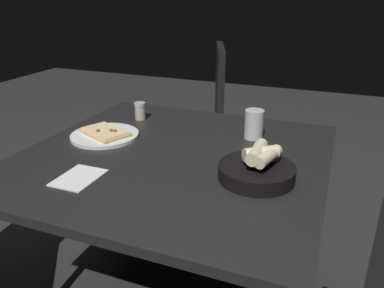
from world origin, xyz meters
TOP-DOWN VIEW (x-y plane):
  - dining_table at (0.00, 0.00)m, footprint 1.05×1.07m
  - pizza_plate at (-0.05, -0.33)m, footprint 0.27×0.27m
  - bread_basket at (0.09, 0.32)m, footprint 0.24×0.24m
  - beer_glass at (-0.26, 0.23)m, footprint 0.07×0.07m
  - pepper_shaker at (-0.30, -0.30)m, footprint 0.05×0.05m
  - napkin at (0.29, -0.20)m, footprint 0.16×0.12m
  - chair_near at (-0.92, -0.24)m, footprint 0.56×0.56m

SIDE VIEW (x-z plane):
  - chair_near at x=-0.92m, z-range 0.06..1.01m
  - dining_table at x=0.00m, z-range 0.30..1.00m
  - napkin at x=0.29m, z-range 0.70..0.70m
  - pizza_plate at x=-0.05m, z-range 0.69..0.73m
  - pepper_shaker at x=-0.30m, z-range 0.70..0.77m
  - bread_basket at x=0.09m, z-range 0.68..0.79m
  - beer_glass at x=-0.26m, z-range 0.69..0.81m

